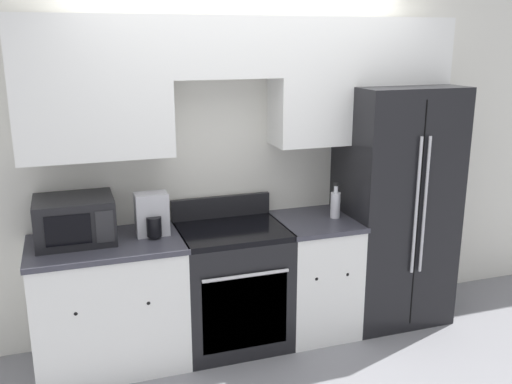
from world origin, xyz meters
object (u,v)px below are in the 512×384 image
at_px(microwave, 75,220).
at_px(refrigerator, 389,203).
at_px(oven_range, 232,285).
at_px(bottle, 335,204).

bearing_deg(microwave, refrigerator, -0.09).
xyz_separation_m(oven_range, microwave, (-1.05, 0.08, 0.58)).
relative_size(refrigerator, microwave, 3.68).
relative_size(oven_range, microwave, 2.08).
height_order(refrigerator, bottle, refrigerator).
bearing_deg(oven_range, bottle, -0.48).
xyz_separation_m(refrigerator, bottle, (-0.52, -0.08, 0.07)).
bearing_deg(oven_range, refrigerator, 3.36).
height_order(oven_range, microwave, microwave).
bearing_deg(bottle, oven_range, 179.52).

